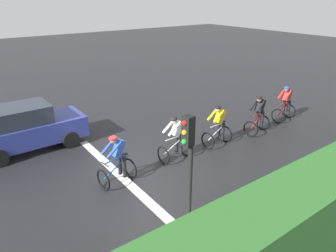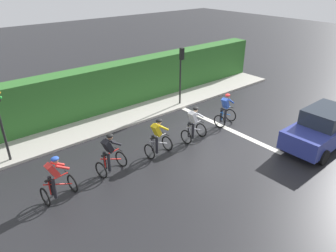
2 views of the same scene
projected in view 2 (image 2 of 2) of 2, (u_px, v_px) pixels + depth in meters
name	position (u px, v px, depth m)	size (l,w,h in m)	color
ground_plane	(211.00, 130.00, 15.46)	(80.00, 80.00, 0.00)	black
sidewalk_kerb	(130.00, 112.00, 17.26)	(2.80, 21.46, 0.12)	#ADA89E
stone_wall_low	(121.00, 103.00, 17.76)	(0.44, 21.46, 0.65)	gray
hedge_wall	(117.00, 86.00, 17.54)	(1.10, 21.46, 2.56)	#2D6628
road_marking_stop_line	(222.00, 126.00, 15.89)	(7.00, 0.30, 0.01)	silver
cyclist_lead	(56.00, 180.00, 10.48)	(0.80, 1.15, 1.66)	black
cyclist_second	(110.00, 155.00, 11.90)	(0.87, 1.19, 1.66)	black
cyclist_mid	(158.00, 138.00, 13.06)	(0.76, 1.13, 1.66)	black
cyclist_fourth	(194.00, 125.00, 14.21)	(0.74, 1.12, 1.66)	black
cyclist_trailing	(225.00, 110.00, 15.69)	(0.83, 1.17, 1.66)	black
car_navy	(322.00, 128.00, 13.74)	(1.92, 4.12, 1.76)	navy
traffic_light_near_crossing	(181.00, 68.00, 17.39)	(0.22, 0.31, 3.34)	black
traffic_light_far_junction	(0.00, 113.00, 11.94)	(0.25, 0.31, 3.34)	black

